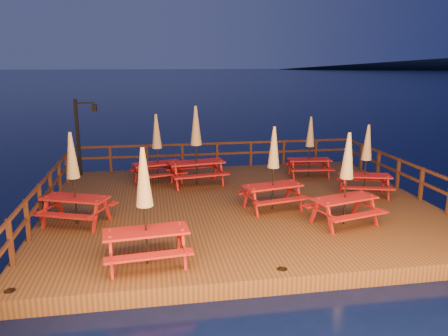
# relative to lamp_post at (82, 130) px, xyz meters

# --- Properties ---
(ground) EXTENTS (500.00, 500.00, 0.00)m
(ground) POSITION_rel_lamp_post_xyz_m (5.39, -4.55, -2.20)
(ground) COLOR black
(ground) RESTS_ON ground
(deck) EXTENTS (12.00, 10.00, 0.40)m
(deck) POSITION_rel_lamp_post_xyz_m (5.39, -4.55, -2.00)
(deck) COLOR #432F15
(deck) RESTS_ON ground
(deck_piles) EXTENTS (11.44, 9.44, 1.40)m
(deck_piles) POSITION_rel_lamp_post_xyz_m (5.39, -4.55, -2.50)
(deck_piles) COLOR black
(deck_piles) RESTS_ON ground
(railing) EXTENTS (11.80, 9.75, 1.10)m
(railing) POSITION_rel_lamp_post_xyz_m (5.39, -2.77, -1.03)
(railing) COLOR black
(railing) RESTS_ON deck
(lamp_post) EXTENTS (0.85, 0.18, 3.00)m
(lamp_post) POSITION_rel_lamp_post_xyz_m (0.00, 0.00, 0.00)
(lamp_post) COLOR black
(lamp_post) RESTS_ON deck
(picnic_table_0) EXTENTS (2.00, 1.71, 2.66)m
(picnic_table_0) POSITION_rel_lamp_post_xyz_m (2.48, -8.40, -0.41)
(picnic_table_0) COLOR maroon
(picnic_table_0) RESTS_ON deck
(picnic_table_1) EXTENTS (2.06, 1.82, 2.55)m
(picnic_table_1) POSITION_rel_lamp_post_xyz_m (6.26, -5.25, -0.47)
(picnic_table_1) COLOR maroon
(picnic_table_1) RESTS_ON deck
(picnic_table_2) EXTENTS (2.14, 1.92, 2.57)m
(picnic_table_2) POSITION_rel_lamp_post_xyz_m (2.87, -1.71, -0.46)
(picnic_table_2) COLOR maroon
(picnic_table_2) RESTS_ON deck
(picnic_table_3) EXTENTS (2.23, 2.06, 2.59)m
(picnic_table_3) POSITION_rel_lamp_post_xyz_m (0.54, -5.56, -0.45)
(picnic_table_3) COLOR maroon
(picnic_table_3) RESTS_ON deck
(picnic_table_4) EXTENTS (1.78, 1.52, 2.36)m
(picnic_table_4) POSITION_rel_lamp_post_xyz_m (8.71, -1.78, -0.57)
(picnic_table_4) COLOR maroon
(picnic_table_4) RESTS_ON deck
(picnic_table_5) EXTENTS (1.99, 1.78, 2.41)m
(picnic_table_5) POSITION_rel_lamp_post_xyz_m (9.68, -4.43, -0.54)
(picnic_table_5) COLOR maroon
(picnic_table_5) RESTS_ON deck
(picnic_table_6) EXTENTS (2.25, 1.96, 2.88)m
(picnic_table_6) POSITION_rel_lamp_post_xyz_m (4.26, -2.16, -0.30)
(picnic_table_6) COLOR maroon
(picnic_table_6) RESTS_ON deck
(picnic_table_7) EXTENTS (2.13, 1.90, 2.58)m
(picnic_table_7) POSITION_rel_lamp_post_xyz_m (7.87, -6.82, -0.45)
(picnic_table_7) COLOR maroon
(picnic_table_7) RESTS_ON deck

